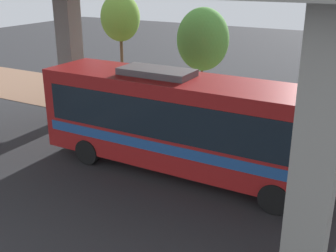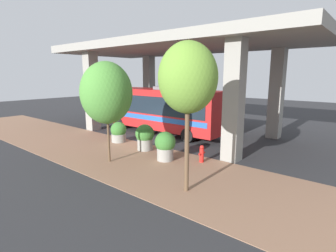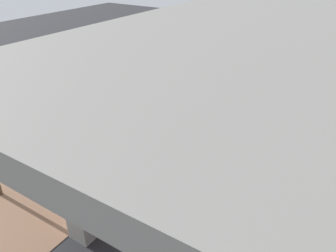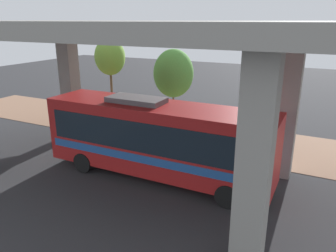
% 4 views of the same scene
% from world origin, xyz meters
% --- Properties ---
extents(ground_plane, '(80.00, 80.00, 0.00)m').
position_xyz_m(ground_plane, '(0.00, 0.00, 0.00)').
color(ground_plane, '#2D2D30').
rests_on(ground_plane, ground).
extents(sidewalk_strip, '(6.00, 40.00, 0.02)m').
position_xyz_m(sidewalk_strip, '(-3.00, 0.00, 0.01)').
color(sidewalk_strip, '#936B51').
rests_on(sidewalk_strip, ground).
extents(overpass, '(9.40, 20.96, 7.16)m').
position_xyz_m(overpass, '(4.00, 0.00, 6.31)').
color(overpass, gray).
rests_on(overpass, ground).
extents(bus, '(2.67, 10.83, 3.80)m').
position_xyz_m(bus, '(3.34, 1.20, 2.05)').
color(bus, '#B21E1E').
rests_on(bus, ground).
extents(fire_hydrant, '(0.49, 0.24, 0.96)m').
position_xyz_m(fire_hydrant, '(-0.88, -5.41, 0.48)').
color(fire_hydrant, red).
rests_on(fire_hydrant, ground).
extents(planter_front, '(1.15, 1.15, 1.63)m').
position_xyz_m(planter_front, '(-1.88, -3.67, 0.86)').
color(planter_front, gray).
rests_on(planter_front, ground).
extents(planter_middle, '(1.18, 1.18, 1.65)m').
position_xyz_m(planter_middle, '(-1.14, -1.37, 0.86)').
color(planter_middle, gray).
rests_on(planter_middle, ground).
extents(planter_back, '(1.10, 1.10, 1.44)m').
position_xyz_m(planter_back, '(-0.87, 1.49, 0.71)').
color(planter_back, gray).
rests_on(planter_back, ground).
extents(street_tree_near, '(2.27, 2.27, 5.93)m').
position_xyz_m(street_tree_near, '(-4.31, -6.87, 4.55)').
color(street_tree_near, brown).
rests_on(street_tree_near, ground).
extents(street_tree_far, '(2.71, 2.71, 5.38)m').
position_xyz_m(street_tree_far, '(-4.01, -1.47, 3.75)').
color(street_tree_far, brown).
rests_on(street_tree_far, ground).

